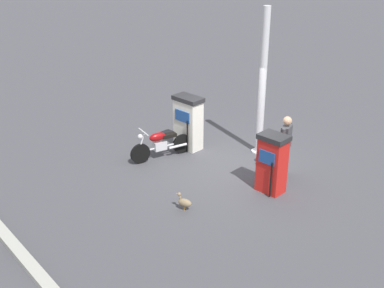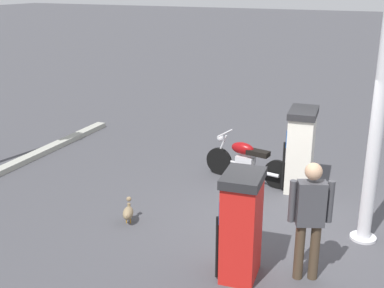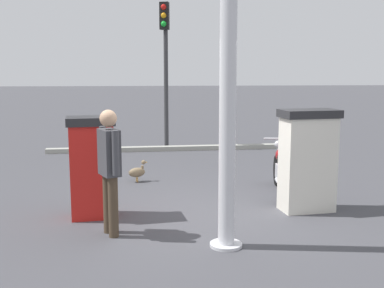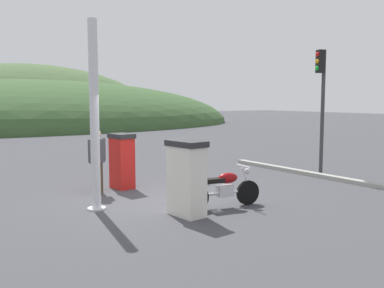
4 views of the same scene
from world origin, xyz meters
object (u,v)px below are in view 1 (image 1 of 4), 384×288
at_px(wandering_duck, 184,202).
at_px(fuel_pump_near, 188,122).
at_px(motorcycle_near_pump, 161,144).
at_px(fuel_pump_far, 272,163).
at_px(attendant_person, 286,143).
at_px(canopy_support_pole, 262,86).

bearing_deg(wandering_duck, fuel_pump_near, -129.60).
bearing_deg(motorcycle_near_pump, fuel_pump_far, 108.16).
height_order(fuel_pump_near, attendant_person, attendant_person).
relative_size(fuel_pump_near, attendant_person, 0.95).
xyz_separation_m(wandering_duck, canopy_support_pole, (-3.57, -1.13, 1.77)).
xyz_separation_m(motorcycle_near_pump, canopy_support_pole, (-2.43, 1.41, 1.54)).
distance_m(fuel_pump_near, fuel_pump_far, 3.25).
relative_size(fuel_pump_far, attendant_person, 0.90).
bearing_deg(attendant_person, wandering_duck, -5.80).
xyz_separation_m(motorcycle_near_pump, wandering_duck, (1.14, 2.55, -0.23)).
distance_m(fuel_pump_near, motorcycle_near_pump, 1.10).
distance_m(motorcycle_near_pump, wandering_duck, 2.80).
bearing_deg(attendant_person, canopy_support_pole, -111.73).
bearing_deg(fuel_pump_far, motorcycle_near_pump, -71.84).
bearing_deg(fuel_pump_near, motorcycle_near_pump, 4.54).
relative_size(fuel_pump_near, motorcycle_near_pump, 0.84).
relative_size(attendant_person, canopy_support_pole, 0.40).
distance_m(fuel_pump_far, motorcycle_near_pump, 3.35).
xyz_separation_m(fuel_pump_far, attendant_person, (-0.82, -0.32, 0.19)).
relative_size(fuel_pump_near, wandering_duck, 3.77).
height_order(attendant_person, wandering_duck, attendant_person).
distance_m(fuel_pump_near, attendant_person, 3.05).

